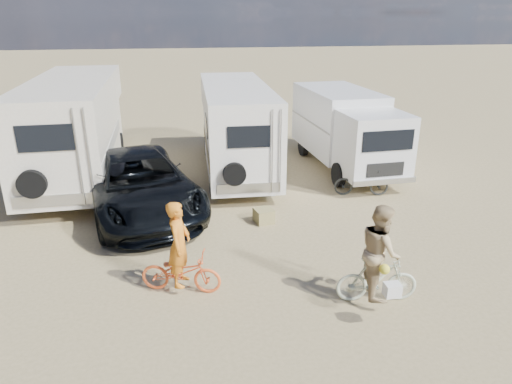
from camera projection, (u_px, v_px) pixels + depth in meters
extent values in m
plane|color=#9F8B5F|center=(270.00, 267.00, 10.48)|extent=(140.00, 140.00, 0.00)
imported|color=black|center=(139.00, 183.00, 13.19)|extent=(4.26, 6.54, 1.67)
imported|color=#EA5B25|center=(181.00, 272.00, 9.46)|extent=(1.75, 1.02, 0.87)
imported|color=#B5C0A4|center=(377.00, 280.00, 9.11)|extent=(1.65, 0.66, 0.96)
imported|color=orange|center=(180.00, 252.00, 9.29)|extent=(0.60, 0.75, 1.80)
imported|color=tan|center=(379.00, 259.00, 8.94)|extent=(0.82, 1.00, 1.88)
imported|color=#292C2A|center=(361.00, 182.00, 14.48)|extent=(1.76, 0.89, 0.88)
cube|color=#255C9A|center=(267.00, 188.00, 14.67)|extent=(0.55, 0.45, 0.39)
cube|color=olive|center=(264.00, 216.00, 12.68)|extent=(0.57, 0.57, 0.38)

